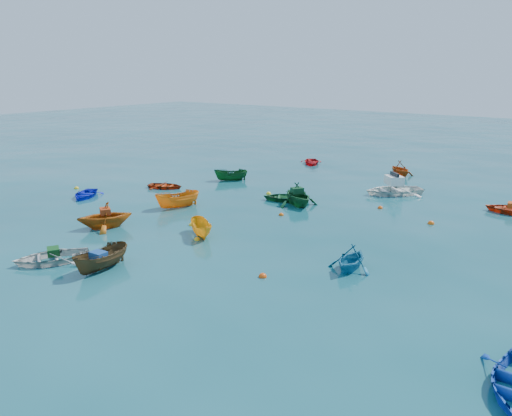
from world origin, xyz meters
The scene contains 29 objects.
ground centered at (0.00, 0.00, 0.00)m, with size 160.00×160.00×0.00m, color #0A424D.
dinghy_blue_sw centered at (-11.98, 1.51, 0.00)m, with size 1.99×2.78×0.58m, color #101CCB.
dinghy_white_near centered at (-2.95, -6.72, 0.00)m, with size 2.33×3.26×0.68m, color beige.
sampan_brown_mid centered at (-0.37, -5.92, 0.00)m, with size 1.08×2.88×1.11m, color #4F391C.
dinghy_orange_w centered at (-5.23, -2.01, 0.00)m, with size 2.52×2.93×1.54m, color #BC5B11.
sampan_yellow_mid centered at (0.06, 0.08, 0.00)m, with size 0.95×2.53×0.98m, color #F8A416.
dinghy_green_e centered at (-0.33, 8.85, 0.00)m, with size 2.20×3.07×0.64m, color #114B25.
dinghy_cyan_se centered at (8.40, 0.56, 0.00)m, with size 1.99×2.31×1.21m, color teal.
dinghy_red_nw centered at (-9.47, 6.60, 0.00)m, with size 1.87×2.61×0.54m, color #A42F0D.
sampan_orange_n centered at (-4.94, 3.35, 0.00)m, with size 1.12×2.98×1.15m, color orange.
dinghy_green_n centered at (0.92, 8.28, 0.00)m, with size 2.57×2.98×1.57m, color #145527.
dinghy_red_far centered at (-5.64, 21.41, 0.00)m, with size 2.00×2.80×0.58m, color red.
dinghy_orange_far centered at (2.89, 21.07, 0.00)m, with size 2.22×2.58×1.36m, color #C04D12.
sampan_green_far centered at (-7.20, 11.48, 0.00)m, with size 0.99×2.62×1.01m, color #124F20.
motorboat_white centered at (4.79, 14.78, 0.00)m, with size 2.92×4.09×1.45m, color white.
tarp_green_a centered at (-2.90, -6.63, 0.50)m, with size 0.68×0.51×0.33m, color #12491A.
tarp_blue_a centered at (-0.36, -6.07, 0.72)m, with size 0.67×0.51×0.32m, color #194893.
tarp_orange_a centered at (-5.20, -1.97, 0.94)m, with size 0.69×0.52×0.33m, color #B13712.
tarp_green_b centered at (0.83, 8.34, 0.96)m, with size 0.73×0.55×0.35m, color #104120.
tarp_orange_b centered at (12.41, 14.48, 0.50)m, with size 0.66×0.50×0.32m, color #C14A13.
buoy_ye_a centered at (0.30, -0.57, 0.00)m, with size 0.30×0.30×0.30m, color yellow.
buoy_or_b centered at (5.78, -2.42, 0.00)m, with size 0.36×0.36×0.36m, color #E5490C.
buoy_ye_b centered at (-14.61, 2.62, 0.00)m, with size 0.34×0.34×0.34m, color gold.
buoy_or_c centered at (1.34, 5.74, 0.00)m, with size 0.31×0.31×0.31m, color #D8560B.
buoy_ye_c centered at (-1.62, 1.10, 0.00)m, with size 0.35×0.35×0.35m, color yellow.
buoy_or_d centered at (5.53, 10.72, 0.00)m, with size 0.33×0.33×0.33m, color #E84F0C.
buoy_ye_d centered at (-2.28, 9.62, 0.00)m, with size 0.34×0.34×0.34m, color yellow.
buoy_or_e centered at (9.16, 9.32, 0.00)m, with size 0.38×0.38×0.38m, color #E7580C.
buoy_ye_e centered at (11.57, 14.43, 0.00)m, with size 0.33×0.33×0.33m, color yellow.
Camera 1 is at (17.08, -18.34, 8.50)m, focal length 35.00 mm.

